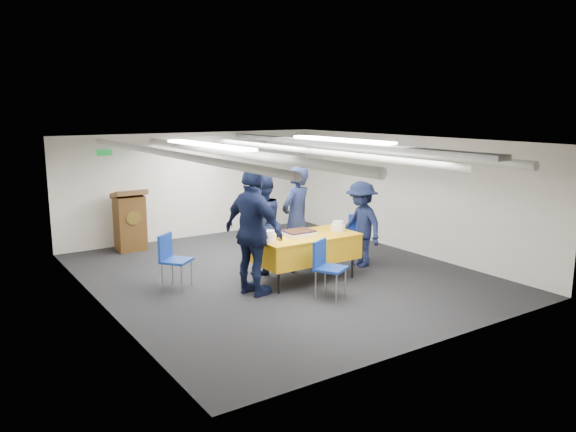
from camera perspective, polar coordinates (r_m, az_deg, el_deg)
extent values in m
plane|color=black|center=(9.77, -0.87, -5.90)|extent=(7.00, 7.00, 0.00)
cube|color=silver|center=(12.54, -9.57, 3.11)|extent=(6.00, 0.02, 2.30)
cube|color=silver|center=(8.30, -18.53, -1.32)|extent=(0.02, 7.00, 2.30)
cube|color=silver|center=(11.37, 11.89, 2.22)|extent=(0.02, 7.00, 2.30)
cube|color=silver|center=(9.36, -0.92, 7.64)|extent=(6.00, 7.00, 0.02)
cylinder|color=silver|center=(8.46, -12.46, 6.28)|extent=(0.10, 6.90, 0.10)
cylinder|color=silver|center=(8.92, -5.81, 6.45)|extent=(0.14, 6.90, 0.14)
cylinder|color=silver|center=(9.71, 2.09, 6.63)|extent=(0.10, 6.90, 0.10)
cylinder|color=silver|center=(10.52, 7.88, 6.65)|extent=(0.14, 6.90, 0.14)
cube|color=gray|center=(10.06, 4.89, 7.32)|extent=(0.28, 6.90, 0.08)
cube|color=white|center=(8.73, -8.17, 7.15)|extent=(0.25, 2.60, 0.04)
cube|color=white|center=(10.12, 5.34, 7.73)|extent=(0.25, 2.60, 0.04)
cube|color=#0C591E|center=(11.80, -18.14, 6.14)|extent=(0.30, 0.04, 0.12)
cylinder|color=black|center=(8.73, -0.95, -6.74)|extent=(0.04, 0.04, 0.36)
cylinder|color=black|center=(9.57, 6.56, -5.20)|extent=(0.04, 0.04, 0.36)
cylinder|color=black|center=(9.27, -3.17, -5.69)|extent=(0.04, 0.04, 0.36)
cylinder|color=black|center=(10.07, 4.12, -4.34)|extent=(0.04, 0.04, 0.36)
cube|color=gold|center=(9.29, 1.79, -3.30)|extent=(1.70, 0.88, 0.39)
cube|color=gold|center=(9.24, 1.80, -2.04)|extent=(1.72, 0.90, 0.03)
cube|color=white|center=(9.21, 1.08, -1.79)|extent=(0.49, 0.39, 0.06)
cube|color=black|center=(9.21, 1.08, -1.53)|extent=(0.47, 0.37, 0.03)
sphere|color=#0E0E82|center=(8.94, 0.59, -1.90)|extent=(0.04, 0.04, 0.04)
sphere|color=#0E0E82|center=(9.23, -0.64, -1.50)|extent=(0.04, 0.04, 0.04)
sphere|color=#0E0E82|center=(9.00, 1.16, -1.82)|extent=(0.04, 0.04, 0.04)
sphere|color=#0E0E82|center=(9.29, -0.08, -1.42)|extent=(0.04, 0.04, 0.04)
sphere|color=#0E0E82|center=(9.06, 1.72, -1.73)|extent=(0.04, 0.04, 0.04)
sphere|color=#0E0E82|center=(9.35, 0.47, -1.34)|extent=(0.04, 0.04, 0.04)
sphere|color=#0E0E82|center=(9.13, 2.27, -1.65)|extent=(0.04, 0.04, 0.04)
sphere|color=#0E0E82|center=(9.41, 1.01, -1.26)|extent=(0.04, 0.04, 0.04)
sphere|color=#0E0E82|center=(9.19, 2.82, -1.57)|extent=(0.04, 0.04, 0.04)
sphere|color=#0E0E82|center=(9.47, 1.55, -1.18)|extent=(0.04, 0.04, 0.04)
sphere|color=#0E0E82|center=(9.01, 0.17, -1.81)|extent=(0.04, 0.04, 0.04)
sphere|color=#0E0E82|center=(9.27, 2.59, -1.46)|extent=(0.04, 0.04, 0.04)
sphere|color=#0E0E82|center=(9.08, -0.14, -1.71)|extent=(0.04, 0.04, 0.04)
sphere|color=#0E0E82|center=(9.34, 2.27, -1.36)|extent=(0.04, 0.04, 0.04)
sphere|color=#0E0E82|center=(9.15, -0.44, -1.61)|extent=(0.04, 0.04, 0.04)
sphere|color=#0E0E82|center=(9.41, 1.96, -1.26)|extent=(0.04, 0.04, 0.04)
cylinder|color=white|center=(8.78, -2.02, -2.21)|extent=(0.23, 0.23, 0.13)
cylinder|color=white|center=(8.76, -2.02, -1.65)|extent=(0.19, 0.19, 0.05)
cylinder|color=white|center=(9.56, 5.12, -1.17)|extent=(0.24, 0.24, 0.12)
cylinder|color=white|center=(9.55, 5.13, -0.68)|extent=(0.19, 0.19, 0.05)
cube|color=brown|center=(11.67, -15.76, -0.73)|extent=(0.55, 0.45, 1.10)
cube|color=brown|center=(11.54, -15.87, 2.17)|extent=(0.62, 0.53, 0.21)
cylinder|color=gold|center=(11.42, -15.43, -0.19)|extent=(0.28, 0.02, 0.28)
cylinder|color=gray|center=(8.36, 4.93, -7.34)|extent=(0.02, 0.02, 0.43)
cylinder|color=gray|center=(8.66, 5.84, -6.70)|extent=(0.02, 0.02, 0.43)
cylinder|color=gray|center=(8.49, 2.82, -7.01)|extent=(0.02, 0.02, 0.43)
cylinder|color=gray|center=(8.79, 3.79, -6.40)|extent=(0.02, 0.02, 0.43)
cube|color=navy|center=(8.50, 4.37, -5.35)|extent=(0.57, 0.57, 0.04)
cube|color=navy|center=(8.52, 3.22, -3.76)|extent=(0.37, 0.22, 0.40)
cylinder|color=gray|center=(10.39, 5.31, -3.67)|extent=(0.02, 0.02, 0.43)
cylinder|color=gray|center=(10.23, 6.94, -3.95)|extent=(0.02, 0.02, 0.43)
cylinder|color=gray|center=(10.67, 6.25, -3.29)|extent=(0.02, 0.02, 0.43)
cylinder|color=gray|center=(10.52, 7.85, -3.55)|extent=(0.02, 0.02, 0.43)
cube|color=navy|center=(10.39, 6.62, -2.36)|extent=(0.54, 0.54, 0.04)
cube|color=navy|center=(10.51, 7.16, -1.00)|extent=(0.18, 0.39, 0.40)
cylinder|color=gray|center=(8.92, -10.76, -6.30)|extent=(0.02, 0.02, 0.43)
cylinder|color=gray|center=(9.21, -9.78, -5.71)|extent=(0.02, 0.02, 0.43)
cylinder|color=gray|center=(9.08, -12.67, -6.07)|extent=(0.02, 0.02, 0.43)
cylinder|color=gray|center=(9.37, -11.65, -5.50)|extent=(0.02, 0.02, 0.43)
cube|color=navy|center=(9.08, -11.27, -4.47)|extent=(0.59, 0.59, 0.04)
cube|color=navy|center=(9.11, -12.38, -3.03)|extent=(0.33, 0.29, 0.40)
imported|color=black|center=(9.78, 0.84, -0.29)|extent=(0.78, 0.64, 1.85)
imported|color=black|center=(9.64, -2.70, -0.83)|extent=(0.98, 0.85, 1.73)
imported|color=black|center=(8.49, -3.53, -1.62)|extent=(0.75, 1.24, 1.97)
imported|color=black|center=(10.16, 7.43, -0.83)|extent=(0.63, 1.03, 1.55)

